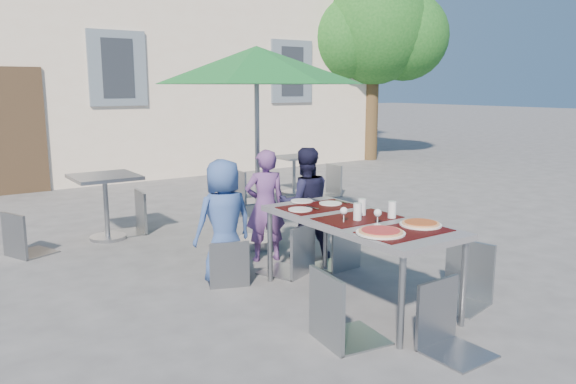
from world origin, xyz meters
TOP-DOWN VIEW (x-y plane):
  - ground at (0.00, 0.00)m, footprint 90.00×90.00m
  - tree at (6.55, 7.54)m, footprint 3.60×3.00m
  - dining_table at (-0.33, 0.28)m, footprint 0.80×1.85m
  - pizza_near_left at (-0.54, -0.22)m, footprint 0.38×0.38m
  - pizza_near_right at (-0.09, -0.22)m, footprint 0.34×0.34m
  - glassware at (-0.28, 0.20)m, footprint 0.50×0.39m
  - place_settings at (-0.34, 0.92)m, footprint 0.66×0.53m
  - child_0 at (-1.03, 1.39)m, footprint 0.59×0.39m
  - child_1 at (-0.34, 1.74)m, footprint 0.51×0.41m
  - child_2 at (0.06, 1.57)m, footprint 0.68×0.54m
  - chair_0 at (-1.05, 1.28)m, footprint 0.48×0.48m
  - chair_1 at (-0.36, 1.18)m, footprint 0.58×0.58m
  - chair_2 at (0.15, 1.07)m, footprint 0.41×0.41m
  - chair_3 at (-0.97, -0.26)m, footprint 0.52×0.52m
  - chair_4 at (0.43, -0.27)m, footprint 0.54×0.53m
  - chair_5 at (-0.41, -0.79)m, footprint 0.42×0.43m
  - patio_umbrella at (-0.11, 2.27)m, footprint 2.40×2.40m
  - cafe_table_0 at (-1.50, 3.57)m, footprint 0.75×0.75m
  - bg_chair_l_0 at (-2.48, 3.39)m, footprint 0.56×0.55m
  - bg_chair_r_0 at (-1.13, 3.70)m, footprint 0.49×0.49m
  - cafe_table_1 at (2.16, 4.76)m, footprint 0.62×0.62m
  - bg_chair_l_1 at (1.03, 4.55)m, footprint 0.47×0.46m
  - bg_chair_r_1 at (2.53, 4.23)m, footprint 0.48×0.48m

SIDE VIEW (x-z plane):
  - ground at x=0.00m, z-range 0.00..0.00m
  - cafe_table_1 at x=2.16m, z-range 0.09..0.75m
  - chair_0 at x=-1.05m, z-range 0.07..0.91m
  - chair_2 at x=0.15m, z-range 0.07..0.95m
  - chair_5 at x=-0.41m, z-range 0.08..1.02m
  - bg_chair_l_0 at x=-2.48m, z-range 0.08..1.03m
  - cafe_table_0 at x=-1.50m, z-range 0.17..0.97m
  - chair_1 at x=-0.36m, z-range 0.09..1.08m
  - chair_4 at x=0.43m, z-range 0.09..1.10m
  - bg_chair_r_1 at x=2.53m, z-range 0.09..1.10m
  - bg_chair_l_1 at x=1.03m, z-range 0.09..1.11m
  - child_0 at x=-1.03m, z-range 0.00..1.20m
  - bg_chair_r_0 at x=-1.13m, z-range 0.09..1.11m
  - child_1 at x=-0.34m, z-range 0.00..1.21m
  - child_2 at x=0.06m, z-range 0.00..1.22m
  - chair_3 at x=-0.97m, z-range 0.09..1.13m
  - dining_table at x=-0.33m, z-range 0.32..1.07m
  - place_settings at x=-0.34m, z-range 0.76..0.77m
  - pizza_near_right at x=-0.09m, z-range 0.75..0.78m
  - pizza_near_left at x=-0.54m, z-range 0.75..0.78m
  - glassware at x=-0.28m, z-range 0.75..0.90m
  - patio_umbrella at x=-0.11m, z-range 0.92..3.23m
  - tree at x=6.55m, z-range 0.90..5.60m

